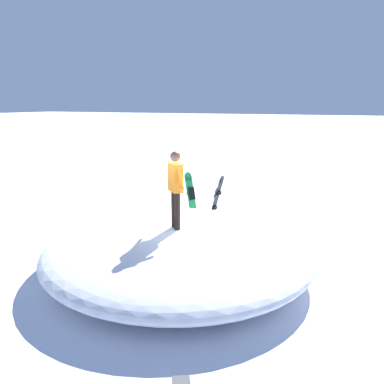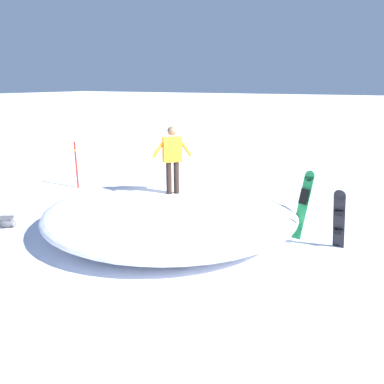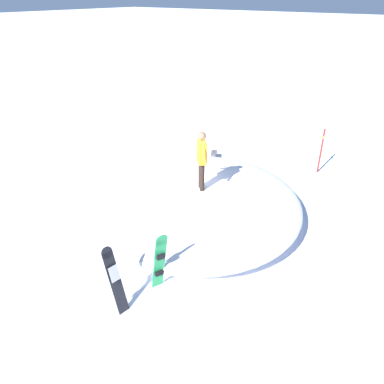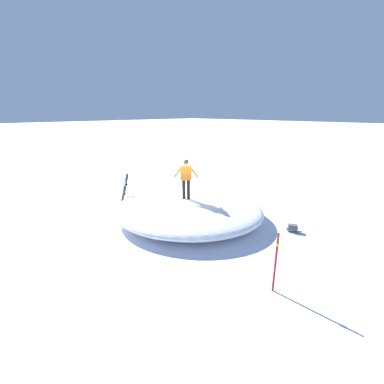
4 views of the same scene
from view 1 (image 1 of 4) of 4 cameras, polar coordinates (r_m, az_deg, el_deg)
The scene contains 5 objects.
ground at distance 10.13m, azimuth 1.99°, elevation -9.83°, with size 240.00×240.00×0.00m, color white.
snow_mound at distance 9.70m, azimuth -1.94°, elevation -7.77°, with size 6.03×6.64×0.97m, color white.
snowboarder_standing at distance 9.36m, azimuth -2.24°, elevation 1.06°, with size 0.80×0.81×1.75m.
snowboard_primary_upright at distance 13.49m, azimuth 3.38°, elevation -0.78°, with size 0.32×0.48×1.52m.
snowboard_secondary_upright at distance 12.83m, azimuth -0.07°, elevation -0.99°, with size 0.42×0.49×1.69m.
Camera 1 is at (-8.63, -3.73, 3.78)m, focal length 39.44 mm.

